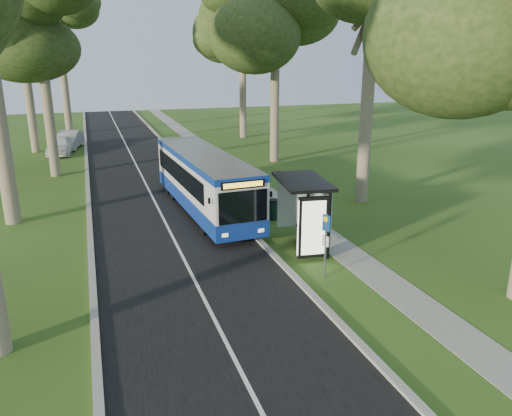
{
  "coord_description": "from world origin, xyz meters",
  "views": [
    {
      "loc": [
        -6.64,
        -17.58,
        7.76
      ],
      "look_at": [
        -0.2,
        1.59,
        1.6
      ],
      "focal_mm": 35.0,
      "sensor_mm": 36.0,
      "label": 1
    }
  ],
  "objects": [
    {
      "name": "tree_west_c",
      "position": [
        -9.0,
        18.0,
        10.31
      ],
      "size": [
        5.2,
        5.2,
        13.91
      ],
      "color": "#7A6B56",
      "rests_on": "ground"
    },
    {
      "name": "tree_west_d",
      "position": [
        -11.0,
        28.0,
        11.52
      ],
      "size": [
        5.2,
        5.2,
        15.55
      ],
      "color": "#7A6B56",
      "rests_on": "ground"
    },
    {
      "name": "car_white",
      "position": [
        -8.95,
        26.15,
        0.77
      ],
      "size": [
        2.32,
        4.67,
        1.53
      ],
      "primitive_type": "imported",
      "rotation": [
        0.0,
        0.0,
        -0.12
      ],
      "color": "white",
      "rests_on": "ground"
    },
    {
      "name": "footpath",
      "position": [
        3.0,
        10.0,
        0.01
      ],
      "size": [
        1.5,
        100.0,
        0.02
      ],
      "primitive_type": "cube",
      "color": "gray",
      "rests_on": "ground"
    },
    {
      "name": "litter_bin",
      "position": [
        1.65,
        4.48,
        0.51
      ],
      "size": [
        0.58,
        0.58,
        1.01
      ],
      "rotation": [
        0.0,
        0.0,
        -0.4
      ],
      "color": "black",
      "rests_on": "ground"
    },
    {
      "name": "centre_line",
      "position": [
        -3.5,
        10.0,
        0.02
      ],
      "size": [
        0.12,
        100.0,
        0.0
      ],
      "primitive_type": "cube",
      "color": "white",
      "rests_on": "road"
    },
    {
      "name": "kerb_west",
      "position": [
        -7.0,
        10.0,
        0.06
      ],
      "size": [
        0.25,
        100.0,
        0.12
      ],
      "primitive_type": "cube",
      "color": "#9E9B93",
      "rests_on": "ground"
    },
    {
      "name": "tree_east_c",
      "position": [
        6.8,
        18.0,
        10.91
      ],
      "size": [
        5.2,
        5.2,
        14.72
      ],
      "color": "#7A6B56",
      "rests_on": "ground"
    },
    {
      "name": "bus_stop_sign",
      "position": [
        1.07,
        -2.5,
        1.53
      ],
      "size": [
        0.17,
        0.33,
        2.44
      ],
      "rotation": [
        0.0,
        0.0,
        0.4
      ],
      "color": "gray",
      "rests_on": "ground"
    },
    {
      "name": "ground",
      "position": [
        0.0,
        0.0,
        0.0
      ],
      "size": [
        120.0,
        120.0,
        0.0
      ],
      "primitive_type": "plane",
      "color": "#2D4A17",
      "rests_on": "ground"
    },
    {
      "name": "car_silver",
      "position": [
        -8.31,
        28.69,
        0.77
      ],
      "size": [
        2.55,
        4.92,
        1.54
      ],
      "primitive_type": "imported",
      "rotation": [
        0.0,
        0.0,
        -0.2
      ],
      "color": "#B4B6BC",
      "rests_on": "ground"
    },
    {
      "name": "road",
      "position": [
        -3.5,
        10.0,
        0.01
      ],
      "size": [
        7.0,
        100.0,
        0.02
      ],
      "primitive_type": "cube",
      "color": "black",
      "rests_on": "ground"
    },
    {
      "name": "tree_east_d",
      "position": [
        8.0,
        30.0,
        10.85
      ],
      "size": [
        5.2,
        5.2,
        14.65
      ],
      "color": "#7A6B56",
      "rests_on": "ground"
    },
    {
      "name": "bus_shelter",
      "position": [
        1.64,
        0.12,
        2.08
      ],
      "size": [
        2.29,
        3.63,
        2.94
      ],
      "rotation": [
        0.0,
        0.0,
        -0.13
      ],
      "color": "black",
      "rests_on": "ground"
    },
    {
      "name": "kerb_east",
      "position": [
        0.0,
        10.0,
        0.06
      ],
      "size": [
        0.25,
        100.0,
        0.12
      ],
      "primitive_type": "cube",
      "color": "#9E9B93",
      "rests_on": "ground"
    },
    {
      "name": "bus",
      "position": [
        -1.2,
        6.97,
        1.57
      ],
      "size": [
        3.07,
        11.59,
        3.04
      ],
      "rotation": [
        0.0,
        0.0,
        0.06
      ],
      "color": "white",
      "rests_on": "ground"
    },
    {
      "name": "tree_west_e",
      "position": [
        -8.5,
        38.0,
        12.6
      ],
      "size": [
        5.2,
        5.2,
        17.03
      ],
      "color": "#7A6B56",
      "rests_on": "ground"
    }
  ]
}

